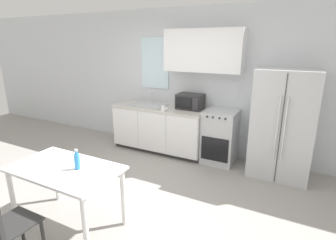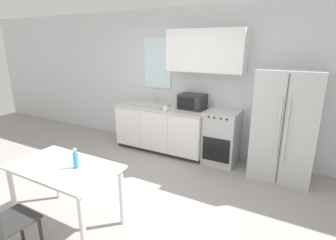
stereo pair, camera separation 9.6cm
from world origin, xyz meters
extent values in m
plane|color=gray|center=(0.00, 0.00, 0.00)|extent=(12.00, 12.00, 0.00)
cube|color=silver|center=(0.00, 2.11, 1.35)|extent=(12.00, 0.06, 2.70)
cube|color=silver|center=(-0.81, 2.07, 1.68)|extent=(0.61, 0.04, 0.99)
cube|color=white|center=(0.25, 1.92, 1.94)|extent=(1.40, 0.32, 0.73)
cube|color=#333333|center=(-0.52, 1.78, 0.04)|extent=(1.82, 0.59, 0.08)
cube|color=white|center=(-0.52, 1.75, 0.47)|extent=(1.82, 0.65, 0.77)
cube|color=white|center=(-1.13, 1.42, 0.47)|extent=(0.59, 0.01, 0.75)
cube|color=white|center=(-0.52, 1.42, 0.47)|extent=(0.59, 0.01, 0.75)
cube|color=white|center=(0.08, 1.42, 0.47)|extent=(0.59, 0.01, 0.75)
cube|color=beige|center=(-0.52, 1.75, 0.87)|extent=(1.84, 0.67, 0.03)
cube|color=#B7BABC|center=(0.67, 1.78, 0.47)|extent=(0.55, 0.59, 0.94)
cube|color=black|center=(0.67, 1.49, 0.33)|extent=(0.47, 0.01, 0.41)
cylinder|color=#262626|center=(0.52, 1.48, 0.89)|extent=(0.03, 0.02, 0.03)
cylinder|color=#262626|center=(0.62, 1.48, 0.89)|extent=(0.03, 0.02, 0.03)
cylinder|color=#262626|center=(0.73, 1.48, 0.89)|extent=(0.03, 0.02, 0.03)
cylinder|color=#262626|center=(0.83, 1.48, 0.89)|extent=(0.03, 0.02, 0.03)
cube|color=silver|center=(1.67, 1.74, 0.85)|extent=(0.89, 0.68, 1.70)
cube|color=#3F3F3F|center=(1.67, 1.39, 0.85)|extent=(0.01, 0.01, 1.64)
cylinder|color=silver|center=(1.62, 1.36, 0.88)|extent=(0.02, 0.02, 0.94)
cylinder|color=silver|center=(1.72, 1.36, 0.88)|extent=(0.02, 0.02, 0.94)
cube|color=#B7BABC|center=(-0.81, 1.75, 0.89)|extent=(0.73, 0.44, 0.02)
cylinder|color=silver|center=(-0.81, 1.93, 1.01)|extent=(0.02, 0.02, 0.22)
cylinder|color=silver|center=(-0.81, 1.86, 1.11)|extent=(0.02, 0.14, 0.02)
cube|color=#282828|center=(0.04, 1.88, 1.02)|extent=(0.48, 0.33, 0.28)
cube|color=black|center=(-0.01, 1.71, 1.02)|extent=(0.31, 0.01, 0.20)
cube|color=#2D2D33|center=(0.22, 1.71, 1.02)|extent=(0.10, 0.01, 0.22)
cylinder|color=white|center=(-0.32, 1.51, 0.93)|extent=(0.08, 0.08, 0.10)
torus|color=white|center=(-0.26, 1.51, 0.93)|extent=(0.02, 0.07, 0.07)
cube|color=white|center=(-0.36, -0.73, 0.73)|extent=(1.24, 0.72, 0.03)
cylinder|color=white|center=(-0.92, -1.03, 0.36)|extent=(0.06, 0.06, 0.71)
cylinder|color=white|center=(0.20, -1.03, 0.36)|extent=(0.06, 0.06, 0.71)
cylinder|color=white|center=(-0.92, -0.43, 0.36)|extent=(0.06, 0.06, 0.71)
cylinder|color=white|center=(0.20, -0.43, 0.36)|extent=(0.06, 0.06, 0.71)
cube|color=#282828|center=(-0.37, -1.37, 0.44)|extent=(0.40, 0.40, 0.02)
cylinder|color=#282828|center=(-0.54, -1.20, 0.21)|extent=(0.03, 0.03, 0.43)
cylinder|color=#282828|center=(-0.20, -1.20, 0.21)|extent=(0.03, 0.03, 0.43)
cylinder|color=#338CD8|center=(-0.20, -0.69, 0.83)|extent=(0.06, 0.06, 0.17)
cylinder|color=#338CD8|center=(-0.20, -0.69, 0.93)|extent=(0.03, 0.03, 0.04)
cylinder|color=white|center=(-0.20, -0.69, 0.96)|extent=(0.03, 0.03, 0.02)
camera|label=1|loc=(1.87, -2.53, 2.06)|focal=28.00mm
camera|label=2|loc=(1.96, -2.49, 2.06)|focal=28.00mm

